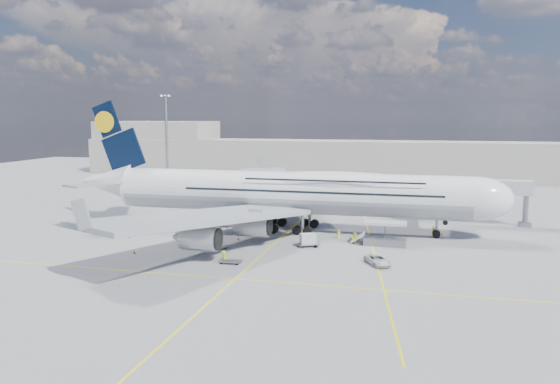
% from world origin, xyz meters
% --- Properties ---
extents(ground, '(300.00, 300.00, 0.00)m').
position_xyz_m(ground, '(0.00, 0.00, 0.00)').
color(ground, gray).
rests_on(ground, ground).
extents(taxi_line_main, '(0.25, 220.00, 0.01)m').
position_xyz_m(taxi_line_main, '(0.00, 0.00, 0.01)').
color(taxi_line_main, '#FFE90D').
rests_on(taxi_line_main, ground).
extents(taxi_line_cross, '(120.00, 0.25, 0.01)m').
position_xyz_m(taxi_line_cross, '(0.00, -20.00, 0.01)').
color(taxi_line_cross, '#FFE90D').
rests_on(taxi_line_cross, ground).
extents(taxi_line_diag, '(14.16, 99.06, 0.01)m').
position_xyz_m(taxi_line_diag, '(14.00, 10.00, 0.01)').
color(taxi_line_diag, '#FFE90D').
rests_on(taxi_line_diag, ground).
extents(airliner, '(77.26, 79.15, 23.71)m').
position_xyz_m(airliner, '(0.26, 10.00, 6.87)').
color(airliner, white).
rests_on(airliner, ground).
extents(jet_bridge, '(18.80, 12.10, 8.50)m').
position_xyz_m(jet_bridge, '(29.81, 20.94, 6.85)').
color(jet_bridge, '#B7B7BC').
rests_on(jet_bridge, ground).
extents(cargo_loader, '(8.53, 3.20, 3.67)m').
position_xyz_m(cargo_loader, '(16.82, 2.89, 1.25)').
color(cargo_loader, silver).
rests_on(cargo_loader, ground).
extents(light_mast, '(3.00, 0.70, 25.50)m').
position_xyz_m(light_mast, '(-40.00, 45.00, 13.21)').
color(light_mast, gray).
rests_on(light_mast, ground).
extents(terminal, '(180.00, 16.00, 12.00)m').
position_xyz_m(terminal, '(0.00, 95.00, 6.00)').
color(terminal, '#B2AD9E').
rests_on(terminal, ground).
extents(hangar, '(40.00, 22.00, 18.00)m').
position_xyz_m(hangar, '(-70.00, 100.00, 9.00)').
color(hangar, '#B2AD9E').
rests_on(hangar, ground).
extents(tree_line, '(160.00, 6.00, 8.00)m').
position_xyz_m(tree_line, '(40.00, 140.00, 4.00)').
color(tree_line, '#193814').
rests_on(tree_line, ground).
extents(dolly_row_a, '(2.96, 1.85, 1.76)m').
position_xyz_m(dolly_row_a, '(-25.51, -1.94, 0.95)').
color(dolly_row_a, gray).
rests_on(dolly_row_a, ground).
extents(dolly_row_b, '(2.90, 2.17, 0.38)m').
position_xyz_m(dolly_row_b, '(-7.39, -5.32, 0.29)').
color(dolly_row_b, gray).
rests_on(dolly_row_b, ground).
extents(dolly_row_c, '(2.96, 1.62, 0.43)m').
position_xyz_m(dolly_row_c, '(-2.91, -13.34, 0.33)').
color(dolly_row_c, gray).
rests_on(dolly_row_c, ground).
extents(dolly_back, '(3.25, 2.68, 0.42)m').
position_xyz_m(dolly_back, '(-26.47, 5.18, 0.32)').
color(dolly_back, gray).
rests_on(dolly_back, ground).
extents(dolly_nose_far, '(2.71, 1.48, 0.39)m').
position_xyz_m(dolly_nose_far, '(5.90, -0.93, 0.30)').
color(dolly_nose_far, gray).
rests_on(dolly_nose_far, ground).
extents(dolly_nose_near, '(3.59, 2.86, 2.01)m').
position_xyz_m(dolly_nose_near, '(5.52, -1.15, 1.08)').
color(dolly_nose_near, gray).
rests_on(dolly_nose_near, ground).
extents(baggage_tug, '(3.45, 2.40, 1.97)m').
position_xyz_m(baggage_tug, '(-8.98, -6.03, 0.87)').
color(baggage_tug, silver).
rests_on(baggage_tug, ground).
extents(catering_truck_inner, '(6.34, 3.66, 3.55)m').
position_xyz_m(catering_truck_inner, '(-11.32, 31.94, 1.68)').
color(catering_truck_inner, gray).
rests_on(catering_truck_inner, ground).
extents(catering_truck_outer, '(5.90, 2.77, 3.41)m').
position_xyz_m(catering_truck_outer, '(-17.19, 41.10, 1.58)').
color(catering_truck_outer, gray).
rests_on(catering_truck_outer, ground).
extents(service_van, '(4.33, 5.30, 1.34)m').
position_xyz_m(service_van, '(16.71, -9.19, 0.67)').
color(service_van, silver).
rests_on(service_van, ground).
extents(crew_nose, '(0.67, 0.58, 1.55)m').
position_xyz_m(crew_nose, '(24.57, 12.23, 0.77)').
color(crew_nose, '#BFFF1A').
rests_on(crew_nose, ground).
extents(crew_loader, '(1.24, 1.19, 2.00)m').
position_xyz_m(crew_loader, '(12.40, 1.65, 1.00)').
color(crew_loader, '#CAE518').
rests_on(crew_loader, ground).
extents(crew_wing, '(0.63, 1.05, 1.67)m').
position_xyz_m(crew_wing, '(-15.67, -3.02, 0.83)').
color(crew_wing, '#90E217').
rests_on(crew_wing, ground).
extents(crew_van, '(0.57, 0.79, 1.50)m').
position_xyz_m(crew_van, '(9.36, 5.56, 0.75)').
color(crew_van, '#E1FF1A').
rests_on(crew_van, ground).
extents(crew_tug, '(1.33, 1.07, 1.80)m').
position_xyz_m(crew_tug, '(-3.86, -13.45, 0.90)').
color(crew_tug, '#D4F91A').
rests_on(crew_tug, ground).
extents(cone_nose, '(0.42, 0.42, 0.53)m').
position_xyz_m(cone_nose, '(26.04, 12.47, 0.25)').
color(cone_nose, orange).
rests_on(cone_nose, ground).
extents(cone_wing_left_inner, '(0.49, 0.49, 0.62)m').
position_xyz_m(cone_wing_left_inner, '(-5.04, 20.79, 0.30)').
color(cone_wing_left_inner, orange).
rests_on(cone_wing_left_inner, ground).
extents(cone_wing_left_outer, '(0.45, 0.45, 0.57)m').
position_xyz_m(cone_wing_left_outer, '(-9.05, 37.54, 0.27)').
color(cone_wing_left_outer, orange).
rests_on(cone_wing_left_outer, ground).
extents(cone_wing_right_inner, '(0.42, 0.42, 0.53)m').
position_xyz_m(cone_wing_right_inner, '(-6.31, 0.32, 0.26)').
color(cone_wing_right_inner, orange).
rests_on(cone_wing_right_inner, ground).
extents(cone_wing_right_outer, '(0.42, 0.42, 0.54)m').
position_xyz_m(cone_wing_right_outer, '(-18.33, -11.76, 0.26)').
color(cone_wing_right_outer, orange).
rests_on(cone_wing_right_outer, ground).
extents(cone_tail, '(0.42, 0.42, 0.54)m').
position_xyz_m(cone_tail, '(-42.08, 13.17, 0.26)').
color(cone_tail, orange).
rests_on(cone_tail, ground).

